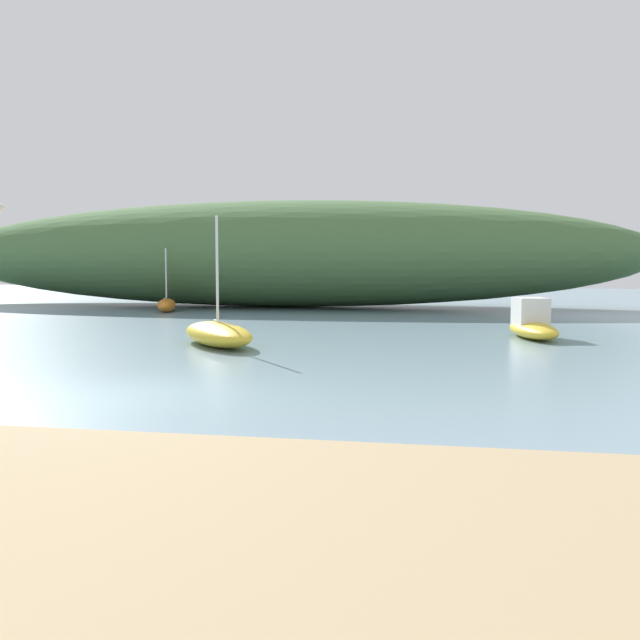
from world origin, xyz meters
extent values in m
plane|color=#7A99A8|center=(0.00, 0.00, 0.00)|extent=(120.00, 120.00, 0.00)
ellipsoid|color=#476B3D|center=(-4.12, 26.95, 2.97)|extent=(41.11, 10.26, 5.95)
ellipsoid|color=gold|center=(8.29, 11.66, 0.28)|extent=(1.86, 3.72, 0.55)
cube|color=silver|center=(8.22, 12.01, 0.84)|extent=(1.18, 1.41, 0.96)
ellipsoid|color=gold|center=(-1.16, 7.77, 0.35)|extent=(3.73, 4.27, 0.71)
cylinder|color=silver|center=(-1.16, 7.77, 2.17)|extent=(0.08, 0.08, 3.36)
cylinder|color=silver|center=(-0.78, 7.26, 0.74)|extent=(1.18, 1.55, 0.06)
ellipsoid|color=orange|center=(-8.54, 21.50, 0.34)|extent=(1.82, 3.27, 0.67)
cylinder|color=silver|center=(-8.54, 21.50, 1.84)|extent=(0.08, 0.08, 2.75)
cylinder|color=silver|center=(-8.39, 21.06, 0.72)|extent=(0.50, 1.36, 0.06)
camera|label=1|loc=(5.66, -12.26, 2.46)|focal=39.81mm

